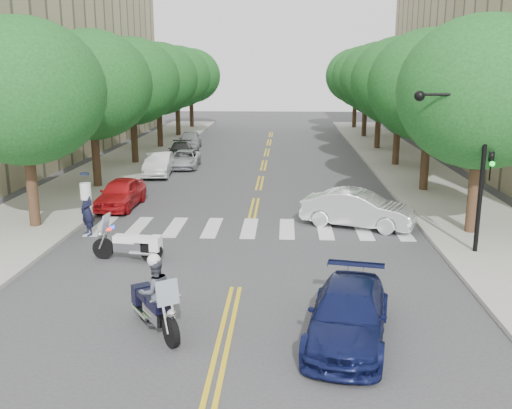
# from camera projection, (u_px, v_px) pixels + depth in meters

# --- Properties ---
(ground) EXTENTS (140.00, 140.00, 0.00)m
(ground) POSITION_uv_depth(u_px,v_px,m) (236.00, 288.00, 17.23)
(ground) COLOR #38383A
(ground) RESTS_ON ground
(sidewalk_left) EXTENTS (5.00, 60.00, 0.15)m
(sidewalk_left) POSITION_uv_depth(u_px,v_px,m) (126.00, 163.00, 39.04)
(sidewalk_left) COLOR #9E9991
(sidewalk_left) RESTS_ON ground
(sidewalk_right) EXTENTS (5.00, 60.00, 0.15)m
(sidewalk_right) POSITION_uv_depth(u_px,v_px,m) (406.00, 165.00, 38.09)
(sidewalk_right) COLOR #9E9991
(sidewalk_right) RESTS_ON ground
(tree_l_0) EXTENTS (6.40, 6.40, 8.45)m
(tree_l_0) POSITION_uv_depth(u_px,v_px,m) (23.00, 92.00, 22.19)
(tree_l_0) COLOR #382316
(tree_l_0) RESTS_ON ground
(tree_l_1) EXTENTS (6.40, 6.40, 8.45)m
(tree_l_1) POSITION_uv_depth(u_px,v_px,m) (91.00, 85.00, 29.95)
(tree_l_1) COLOR #382316
(tree_l_1) RESTS_ON ground
(tree_l_2) EXTENTS (6.40, 6.40, 8.45)m
(tree_l_2) POSITION_uv_depth(u_px,v_px,m) (131.00, 81.00, 37.72)
(tree_l_2) COLOR #382316
(tree_l_2) RESTS_ON ground
(tree_l_3) EXTENTS (6.40, 6.40, 8.45)m
(tree_l_3) POSITION_uv_depth(u_px,v_px,m) (158.00, 79.00, 45.48)
(tree_l_3) COLOR #382316
(tree_l_3) RESTS_ON ground
(tree_l_4) EXTENTS (6.40, 6.40, 8.45)m
(tree_l_4) POSITION_uv_depth(u_px,v_px,m) (177.00, 77.00, 53.25)
(tree_l_4) COLOR #382316
(tree_l_4) RESTS_ON ground
(tree_l_5) EXTENTS (6.40, 6.40, 8.45)m
(tree_l_5) POSITION_uv_depth(u_px,v_px,m) (191.00, 76.00, 61.01)
(tree_l_5) COLOR #382316
(tree_l_5) RESTS_ON ground
(tree_r_0) EXTENTS (6.40, 6.40, 8.45)m
(tree_r_0) POSITION_uv_depth(u_px,v_px,m) (483.00, 93.00, 21.30)
(tree_r_0) COLOR #382316
(tree_r_0) RESTS_ON ground
(tree_r_1) EXTENTS (6.40, 6.40, 8.45)m
(tree_r_1) POSITION_uv_depth(u_px,v_px,m) (430.00, 86.00, 29.07)
(tree_r_1) COLOR #382316
(tree_r_1) RESTS_ON ground
(tree_r_2) EXTENTS (6.40, 6.40, 8.45)m
(tree_r_2) POSITION_uv_depth(u_px,v_px,m) (400.00, 82.00, 36.83)
(tree_r_2) COLOR #382316
(tree_r_2) RESTS_ON ground
(tree_r_3) EXTENTS (6.40, 6.40, 8.45)m
(tree_r_3) POSITION_uv_depth(u_px,v_px,m) (380.00, 79.00, 44.60)
(tree_r_3) COLOR #382316
(tree_r_3) RESTS_ON ground
(tree_r_4) EXTENTS (6.40, 6.40, 8.45)m
(tree_r_4) POSITION_uv_depth(u_px,v_px,m) (366.00, 77.00, 52.36)
(tree_r_4) COLOR #382316
(tree_r_4) RESTS_ON ground
(tree_r_5) EXTENTS (6.40, 6.40, 8.45)m
(tree_r_5) POSITION_uv_depth(u_px,v_px,m) (356.00, 76.00, 60.13)
(tree_r_5) COLOR #382316
(tree_r_5) RESTS_ON ground
(traffic_signal_pole) EXTENTS (2.82, 0.42, 6.00)m
(traffic_signal_pole) POSITION_uv_depth(u_px,v_px,m) (470.00, 151.00, 19.36)
(traffic_signal_pole) COLOR black
(traffic_signal_pole) RESTS_ON ground
(motorcycle_police) EXTENTS (1.65, 2.23, 2.06)m
(motorcycle_police) POSITION_uv_depth(u_px,v_px,m) (155.00, 297.00, 14.21)
(motorcycle_police) COLOR black
(motorcycle_police) RESTS_ON ground
(motorcycle_parked) EXTENTS (2.49, 0.75, 1.61)m
(motorcycle_parked) POSITION_uv_depth(u_px,v_px,m) (133.00, 245.00, 19.52)
(motorcycle_parked) COLOR black
(motorcycle_parked) RESTS_ON ground
(officer_standing) EXTENTS (0.86, 0.87, 2.02)m
(officer_standing) POSITION_uv_depth(u_px,v_px,m) (87.00, 210.00, 22.37)
(officer_standing) COLOR black
(officer_standing) RESTS_ON ground
(convertible) EXTENTS (4.90, 3.18, 1.53)m
(convertible) POSITION_uv_depth(u_px,v_px,m) (358.00, 209.00, 23.60)
(convertible) COLOR white
(convertible) RESTS_ON ground
(sedan_blue) EXTENTS (2.68, 4.80, 1.31)m
(sedan_blue) POSITION_uv_depth(u_px,v_px,m) (348.00, 315.00, 13.79)
(sedan_blue) COLOR #101644
(sedan_blue) RESTS_ON ground
(parked_car_a) EXTENTS (1.76, 4.10, 1.38)m
(parked_car_a) POSITION_uv_depth(u_px,v_px,m) (121.00, 193.00, 26.89)
(parked_car_a) COLOR red
(parked_car_a) RESTS_ON ground
(parked_car_b) EXTENTS (1.84, 4.33, 1.39)m
(parked_car_b) POSITION_uv_depth(u_px,v_px,m) (159.00, 164.00, 34.85)
(parked_car_b) COLOR silver
(parked_car_b) RESTS_ON ground
(parked_car_c) EXTENTS (2.12, 4.18, 1.13)m
(parked_car_c) POSITION_uv_depth(u_px,v_px,m) (185.00, 159.00, 37.61)
(parked_car_c) COLOR #A9AAB1
(parked_car_c) RESTS_ON ground
(parked_car_d) EXTENTS (2.05, 4.21, 1.18)m
(parked_car_d) POSITION_uv_depth(u_px,v_px,m) (180.00, 151.00, 41.18)
(parked_car_d) COLOR black
(parked_car_d) RESTS_ON ground
(parked_car_e) EXTENTS (1.98, 4.32, 1.43)m
(parked_car_e) POSITION_uv_depth(u_px,v_px,m) (190.00, 140.00, 46.21)
(parked_car_e) COLOR gray
(parked_car_e) RESTS_ON ground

